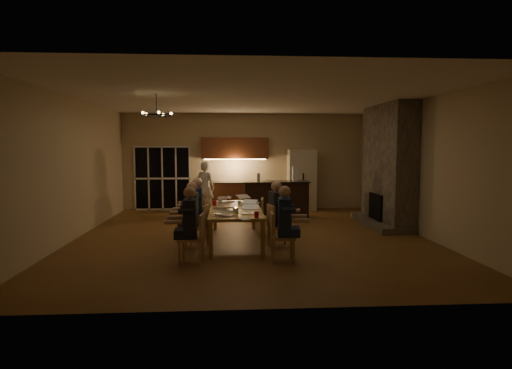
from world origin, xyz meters
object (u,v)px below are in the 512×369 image
object	(u,v)px
chair_left_far	(197,218)
person_right_near	(285,223)
chandelier	(156,115)
chair_right_far	(271,217)
laptop_e	(224,197)
can_right	(251,204)
redcup_mid	(214,203)
person_left_near	(190,225)
laptop_c	(224,203)
plate_left	(222,214)
chair_left_near	(191,238)
mug_back	(220,201)
refrigerator	(301,180)
bar_bottle	(259,177)
bar_blender	(295,174)
chair_right_near	(283,237)
chair_right_mid	(280,226)
plate_far	(254,203)
standing_person	(205,188)
can_silver	(237,211)
dining_table	(235,225)
person_right_mid	(276,214)
mug_mid	(239,203)
laptop_b	(250,208)
laptop_d	(248,203)
plate_near	(252,212)
person_left_far	(197,208)
mug_front	(235,209)
chair_left_mid	(197,226)
can_cola	(228,198)
bar_island	(276,199)
laptop_a	(226,210)

from	to	relation	value
chair_left_far	person_right_near	size ratio (longest dim) A/B	0.64
person_right_near	chandelier	size ratio (longest dim) A/B	2.17
chair_right_far	laptop_e	world-z (taller)	laptop_e
chair_left_far	can_right	size ratio (longest dim) A/B	7.42
redcup_mid	person_left_near	bearing A→B (deg)	-100.26
laptop_c	plate_left	size ratio (longest dim) A/B	1.15
chair_left_near	mug_back	world-z (taller)	chair_left_near
refrigerator	bar_bottle	world-z (taller)	refrigerator
chair_left_near	bar_blender	bearing A→B (deg)	157.29
chair_right_near	chair_right_mid	distance (m)	1.10
can_right	plate_far	xyz separation A→B (m)	(0.09, 0.57, -0.05)
chair_right_far	standing_person	distance (m)	3.94
mug_back	bar_blender	bearing A→B (deg)	48.24
laptop_c	can_silver	bearing A→B (deg)	76.97
chair_right_near	redcup_mid	xyz separation A→B (m)	(-1.31, 2.07, 0.37)
dining_table	person_right_near	size ratio (longest dim) A/B	2.10
standing_person	plate_left	world-z (taller)	standing_person
person_right_mid	mug_back	xyz separation A→B (m)	(-1.19, 1.25, 0.11)
laptop_e	mug_mid	bearing A→B (deg)	118.81
redcup_mid	laptop_b	bearing A→B (deg)	-58.96
chair_left_far	plate_far	bearing A→B (deg)	108.57
chair_left_far	laptop_d	bearing A→B (deg)	71.84
chair_right_mid	chair_right_far	world-z (taller)	same
person_right_mid	plate_near	distance (m)	0.53
person_left_far	chandelier	world-z (taller)	chandelier
laptop_b	can_right	size ratio (longest dim) A/B	2.67
bar_bottle	chair_right_far	bearing A→B (deg)	-88.09
standing_person	mug_front	distance (m)	4.66
chair_left_near	can_silver	bearing A→B (deg)	142.29
person_right_near	person_left_far	world-z (taller)	same
chair_left_mid	plate_left	bearing A→B (deg)	66.86
chair_left_mid	mug_mid	world-z (taller)	chair_left_mid
chair_left_mid	bar_blender	xyz separation A→B (m)	(2.63, 3.68, 0.85)
person_left_near	person_right_near	xyz separation A→B (m)	(1.72, 0.04, 0.00)
person_right_near	laptop_c	size ratio (longest dim) A/B	4.31
person_right_near	laptop_b	bearing A→B (deg)	42.72
mug_back	redcup_mid	bearing A→B (deg)	-111.46
can_silver	chair_right_near	bearing A→B (deg)	-45.99
person_left_near	can_cola	bearing A→B (deg)	165.41
bar_island	person_left_near	xyz separation A→B (m)	(-2.11, -4.82, 0.15)
dining_table	laptop_d	distance (m)	0.57
person_right_mid	can_cola	size ratio (longest dim) A/B	11.50
bar_island	can_right	bearing A→B (deg)	-107.23
laptop_a	plate_left	xyz separation A→B (m)	(-0.09, 0.14, -0.10)
chandelier	can_cola	world-z (taller)	chandelier
plate_near	person_right_near	bearing A→B (deg)	-61.58
laptop_a	person_right_near	bearing A→B (deg)	-171.36
chair_left_near	laptop_d	xyz separation A→B (m)	(1.11, 1.67, 0.42)
person_right_near	laptop_a	bearing A→B (deg)	66.51
chair_left_near	laptop_b	xyz separation A→B (m)	(1.11, 0.84, 0.42)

